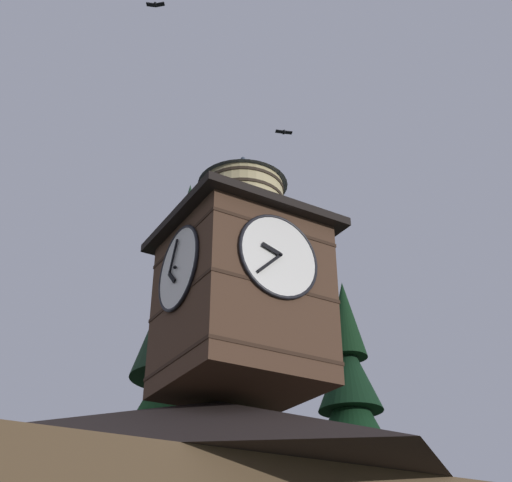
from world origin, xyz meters
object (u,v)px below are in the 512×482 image
object	(u,v)px
clock_tower	(241,282)
flying_bird_low	(284,132)
pine_tree_aside	(355,474)
flying_bird_high	(155,5)
pine_tree_behind	(176,432)

from	to	relation	value
clock_tower	flying_bird_low	world-z (taller)	flying_bird_low
flying_bird_low	clock_tower	bearing A→B (deg)	36.75
pine_tree_aside	flying_bird_high	distance (m)	18.19
clock_tower	flying_bird_low	size ratio (longest dim) A/B	11.08
pine_tree_behind	pine_tree_aside	bearing A→B (deg)	177.43
clock_tower	flying_bird_low	distance (m)	9.37
pine_tree_aside	clock_tower	bearing A→B (deg)	34.15
pine_tree_aside	flying_bird_high	world-z (taller)	flying_bird_high
pine_tree_behind	flying_bird_high	xyz separation A→B (m)	(4.57, 6.77, 11.38)
pine_tree_aside	pine_tree_behind	bearing A→B (deg)	-2.57
clock_tower	flying_bird_low	xyz separation A→B (m)	(-3.22, -2.41, 8.47)
pine_tree_behind	pine_tree_aside	world-z (taller)	pine_tree_behind
pine_tree_behind	flying_bird_low	bearing A→B (deg)	124.55
clock_tower	pine_tree_behind	distance (m)	6.63
pine_tree_behind	flying_bird_low	xyz separation A→B (m)	(-2.39, 3.47, 11.43)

